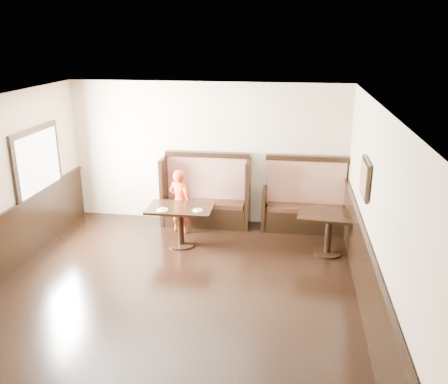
% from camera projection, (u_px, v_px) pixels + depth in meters
% --- Properties ---
extents(ground, '(7.00, 7.00, 0.00)m').
position_uv_depth(ground, '(164.00, 312.00, 6.56)').
color(ground, black).
rests_on(ground, ground).
extents(room_shell, '(7.00, 7.00, 7.00)m').
position_uv_depth(room_shell, '(147.00, 258.00, 6.65)').
color(room_shell, tan).
rests_on(room_shell, ground).
extents(booth_main, '(1.75, 0.72, 1.45)m').
position_uv_depth(booth_main, '(206.00, 198.00, 9.48)').
color(booth_main, black).
rests_on(booth_main, ground).
extents(booth_neighbor, '(1.65, 0.72, 1.45)m').
position_uv_depth(booth_neighbor, '(305.00, 205.00, 9.22)').
color(booth_neighbor, black).
rests_on(booth_neighbor, ground).
extents(table_main, '(1.16, 0.73, 0.73)m').
position_uv_depth(table_main, '(180.00, 216.00, 8.46)').
color(table_main, black).
rests_on(table_main, ground).
extents(table_neighbor, '(1.11, 0.77, 0.74)m').
position_uv_depth(table_neighbor, '(329.00, 224.00, 8.14)').
color(table_neighbor, black).
rests_on(table_neighbor, ground).
extents(child, '(0.53, 0.44, 1.25)m').
position_uv_depth(child, '(180.00, 201.00, 9.03)').
color(child, red).
rests_on(child, ground).
extents(pizza_plate_left, '(0.20, 0.20, 0.04)m').
position_uv_depth(pizza_plate_left, '(162.00, 210.00, 8.26)').
color(pizza_plate_left, white).
rests_on(pizza_plate_left, table_main).
extents(pizza_plate_right, '(0.18, 0.18, 0.03)m').
position_uv_depth(pizza_plate_right, '(198.00, 210.00, 8.24)').
color(pizza_plate_right, white).
rests_on(pizza_plate_right, table_main).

